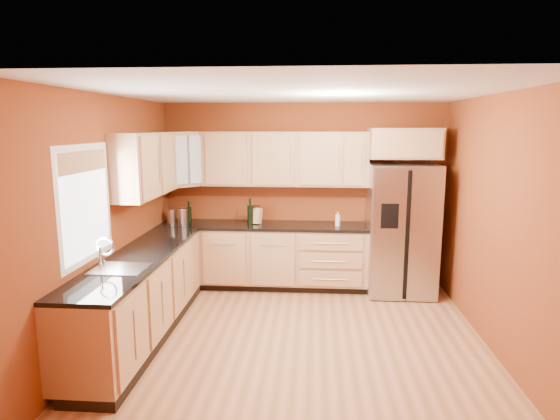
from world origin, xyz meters
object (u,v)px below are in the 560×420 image
Objects in this scene: wine_bottle_a at (250,211)px; knife_block at (257,216)px; soap_dispenser at (338,219)px; canister_left at (172,216)px; refrigerator at (401,229)px.

wine_bottle_a is 1.64× the size of knife_block.
wine_bottle_a is at bearing 177.92° from soap_dispenser.
canister_left is 2.34m from soap_dispenser.
refrigerator is at bearing -0.24° from soap_dispenser.
refrigerator is 8.83× the size of soap_dispenser.
refrigerator is 8.95× the size of canister_left.
refrigerator is 8.01× the size of knife_block.
refrigerator is 4.88× the size of wine_bottle_a.
wine_bottle_a is at bearing -0.45° from canister_left.
canister_left is 1.13m from wine_bottle_a.
wine_bottle_a is (-2.07, 0.05, 0.21)m from refrigerator.
refrigerator reaches higher than canister_left.
soap_dispenser is at bearing 179.76° from refrigerator.
knife_block is at bearing 26.33° from wine_bottle_a.
refrigerator is 1.99m from knife_block.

